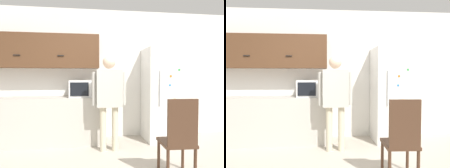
# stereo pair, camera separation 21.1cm
# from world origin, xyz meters

# --- Properties ---
(back_wall) EXTENTS (6.00, 0.06, 2.70)m
(back_wall) POSITION_xyz_m (0.00, 2.00, 1.35)
(back_wall) COLOR white
(back_wall) RESTS_ON ground_plane
(counter) EXTENTS (2.25, 0.58, 0.90)m
(counter) POSITION_xyz_m (-1.08, 1.68, 0.45)
(counter) COLOR #BCB7AD
(counter) RESTS_ON ground_plane
(upper_cabinets) EXTENTS (2.25, 0.36, 0.65)m
(upper_cabinets) POSITION_xyz_m (-1.08, 1.80, 1.79)
(upper_cabinets) COLOR #51331E
(microwave) EXTENTS (0.48, 0.43, 0.32)m
(microwave) POSITION_xyz_m (-0.29, 1.66, 1.06)
(microwave) COLOR white
(microwave) RESTS_ON counter
(person) EXTENTS (0.59, 0.23, 1.65)m
(person) POSITION_xyz_m (0.18, 1.15, 1.01)
(person) COLOR beige
(person) RESTS_ON ground_plane
(refrigerator) EXTENTS (0.80, 0.68, 1.87)m
(refrigerator) POSITION_xyz_m (1.38, 1.63, 0.94)
(refrigerator) COLOR white
(refrigerator) RESTS_ON ground_plane
(chair) EXTENTS (0.43, 0.43, 1.03)m
(chair) POSITION_xyz_m (0.94, 0.08, 0.55)
(chair) COLOR #472D1E
(chair) RESTS_ON ground_plane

